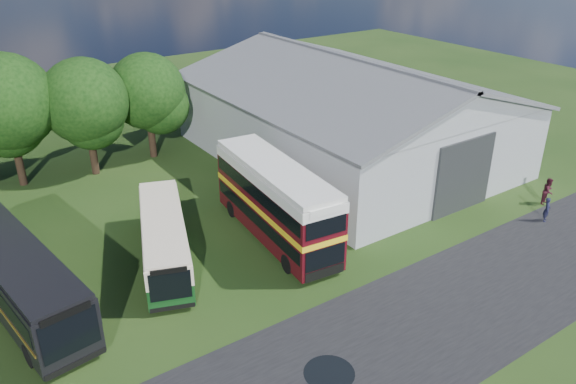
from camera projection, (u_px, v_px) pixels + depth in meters
ground at (315, 323)px, 26.81m from camera, size 120.00×120.00×0.00m
asphalt_road at (405, 334)px, 26.12m from camera, size 60.00×8.00×0.02m
puddle at (329, 373)px, 23.82m from camera, size 2.20×2.20×0.01m
storage_shed at (345, 106)px, 44.56m from camera, size 18.80×24.80×8.15m
tree_mid at (6, 102)px, 38.46m from camera, size 6.80×6.80×9.60m
tree_right_a at (85, 101)px, 40.49m from camera, size 6.26×6.26×8.83m
tree_right_b at (147, 91)px, 43.75m from camera, size 5.98×5.98×8.45m
shrub_front at (329, 238)px, 34.13m from camera, size 1.70×1.70×1.70m
shrub_mid at (309, 224)px, 35.62m from camera, size 1.60×1.60×1.60m
bus_green_single at (164, 238)px, 31.13m from camera, size 5.59×10.23×2.77m
bus_maroon_double at (276, 202)px, 33.19m from camera, size 3.85×11.24×4.74m
bus_dark_single at (18, 278)px, 27.11m from camera, size 4.53×12.48×3.37m
visitor_a at (547, 210)px, 35.69m from camera, size 0.71×0.63×1.63m
visitor_b at (548, 191)px, 37.85m from camera, size 1.02×0.86×1.87m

